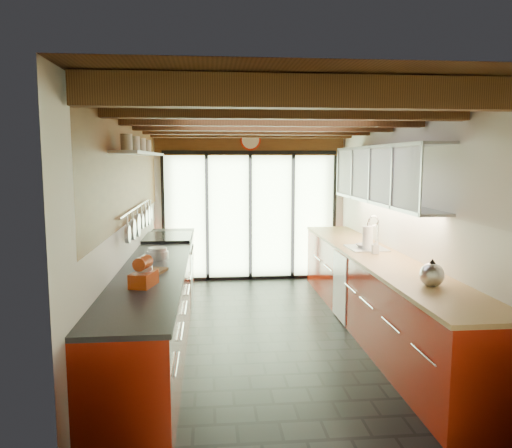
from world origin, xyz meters
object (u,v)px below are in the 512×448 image
Objects in this scene: paper_towel at (368,238)px; soap_bottle at (375,247)px; bowl at (365,246)px; stand_mixer at (144,274)px; kettle at (432,273)px.

paper_towel is 2.08× the size of soap_bottle.
soap_bottle is 0.39m from bowl.
stand_mixer is 2.01× the size of soap_bottle.
paper_towel is at bearing 31.84° from stand_mixer.
soap_bottle is at bearing -90.00° from paper_towel.
stand_mixer reaches higher than bowl.
stand_mixer is 3.03m from bowl.
bowl is (0.00, 0.08, -0.12)m from paper_towel.
stand_mixer is 2.99m from paper_towel.
stand_mixer is 1.49× the size of bowl.
bowl is at bearing 90.00° from paper_towel.
kettle is 0.81× the size of paper_towel.
stand_mixer is at bearing -148.16° from paper_towel.
stand_mixer is 0.97× the size of paper_towel.
kettle is 1.81m from paper_towel.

